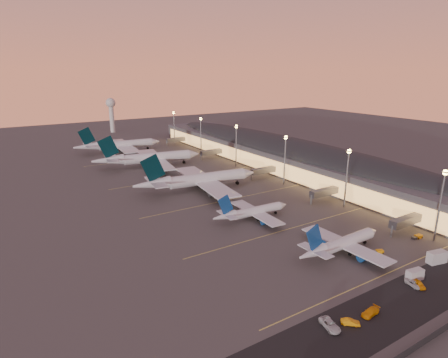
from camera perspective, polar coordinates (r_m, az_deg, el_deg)
The scene contains 20 objects.
ground at distance 148.65m, azimuth 8.67°, elevation -6.83°, with size 700.00×700.00×0.00m, color #474441.
airliner_narrow_south at distance 129.35m, azimuth 17.40°, elevation -9.42°, with size 37.11×33.09×13.28m.
airliner_narrow_north at distance 150.82m, azimuth 4.24°, elevation -5.02°, with size 34.73×31.01×12.42m.
airliner_wide_near at distance 186.51m, azimuth -4.02°, elevation -0.14°, with size 64.30×58.97×20.57m.
airliner_wide_mid at distance 236.17m, azimuth -11.50°, elevation 3.12°, with size 66.08×60.92×21.19m.
airliner_wide_far at distance 285.23m, azimuth -15.76°, elevation 5.00°, with size 62.18×56.79×19.89m.
terminal_building at distance 237.32m, azimuth 8.76°, elevation 4.14°, with size 56.35×255.00×17.46m.
light_masts at distance 213.91m, azimuth 4.89°, elevation 5.35°, with size 2.20×217.20×25.90m.
radar_tower at distance 377.99m, azimuth -16.82°, elevation 10.13°, with size 9.00×9.00×32.50m.
service_lane at distance 117.26m, azimuth 27.41°, elevation -15.31°, with size 260.00×16.00×0.01m.
lane_markings at distance 178.60m, azimuth 0.31°, elevation -2.63°, with size 90.00×180.36×0.00m.
baggage_tug_a at distance 135.21m, azimuth 22.46°, elevation -10.18°, with size 3.72×2.70×1.04m.
baggage_tug_b at distance 151.86m, azimuth 27.38°, elevation -7.83°, with size 4.24×2.07×1.23m.
catering_truck_a at distance 123.41m, azimuth 27.15°, elevation -12.87°, with size 5.92×3.01×3.18m.
catering_truck_b at distance 136.40m, azimuth 29.79°, elevation -10.32°, with size 7.17×3.98×3.80m.
service_van_a at distance 96.71m, azimuth 15.84°, elevation -20.57°, with size 2.80×6.07×1.69m, color silver.
service_van_b at distance 98.99m, azimuth 18.70°, elevation -19.96°, with size 1.54×4.41×1.45m, color orange.
service_van_c at distance 120.30m, azimuth 26.92°, elevation -14.04°, with size 2.26×4.90×1.36m, color silver.
service_van_d at distance 120.61m, azimuth 27.57°, elevation -13.99°, with size 1.90×4.71×1.61m, color orange.
service_van_f at distance 103.77m, azimuth 21.42°, elevation -18.35°, with size 2.27×5.57×1.62m, color orange.
Camera 1 is at (-90.76, -102.53, 57.86)m, focal length 30.00 mm.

